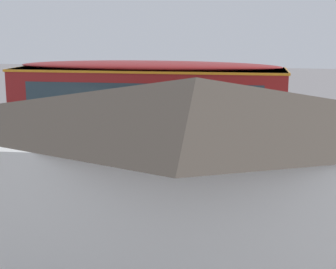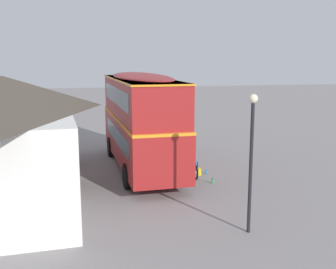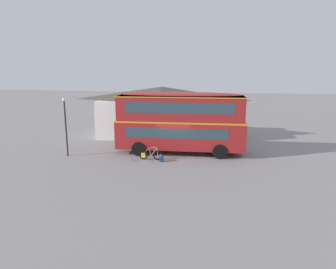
% 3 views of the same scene
% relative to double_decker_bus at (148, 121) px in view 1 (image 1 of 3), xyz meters
% --- Properties ---
extents(ground_plane, '(120.00, 120.00, 0.00)m').
position_rel_double_decker_bus_xyz_m(ground_plane, '(-0.36, -0.62, -2.64)').
color(ground_plane, gray).
extents(double_decker_bus, '(9.96, 2.93, 4.79)m').
position_rel_double_decker_bus_xyz_m(double_decker_bus, '(0.00, 0.00, 0.00)').
color(double_decker_bus, black).
rests_on(double_decker_bus, ground).
extents(touring_bicycle, '(1.75, 0.46, 1.00)m').
position_rel_double_decker_bus_xyz_m(touring_bicycle, '(-1.97, -2.17, -2.27)').
color(touring_bicycle, black).
rests_on(touring_bicycle, ground).
extents(backpack_on_ground, '(0.35, 0.37, 0.53)m').
position_rel_double_decker_bus_xyz_m(backpack_on_ground, '(-1.05, -2.50, -2.37)').
color(backpack_on_ground, '#2D4C7A').
rests_on(backpack_on_ground, ground).
extents(water_bottle_green_metal, '(0.07, 0.07, 0.26)m').
position_rel_double_decker_bus_xyz_m(water_bottle_green_metal, '(-3.18, -2.72, -2.52)').
color(water_bottle_green_metal, green).
rests_on(water_bottle_green_metal, ground).
extents(water_bottle_blue_sports, '(0.07, 0.07, 0.21)m').
position_rel_double_decker_bus_xyz_m(water_bottle_blue_sports, '(-1.63, -2.93, -2.55)').
color(water_bottle_blue_sports, '#338CBF').
rests_on(water_bottle_blue_sports, ground).
extents(pub_building, '(12.50, 6.18, 4.82)m').
position_rel_double_decker_bus_xyz_m(pub_building, '(-2.57, 5.90, -0.18)').
color(pub_building, silver).
rests_on(pub_building, ground).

